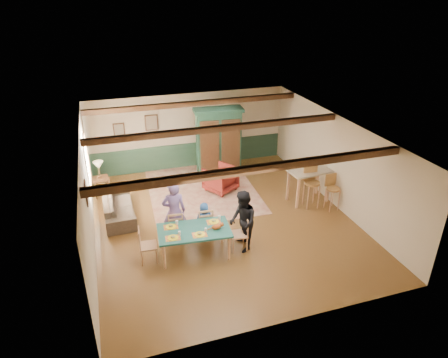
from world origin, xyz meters
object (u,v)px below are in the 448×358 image
object	(u,v)px
dining_chair_far_right	(205,222)
person_woman	(243,221)
armchair	(220,179)
person_child	(204,220)
armoire	(218,141)
bar_stool_right	(333,193)
person_man	(174,212)
table_lamp	(99,170)
dining_table	(195,242)
dining_chair_end_right	(239,233)
counter_table	(308,185)
dining_chair_far_left	(175,226)
cat	(216,226)
bar_stool_left	(312,188)
sofa	(118,206)
end_table	(102,187)
dining_chair_end_left	(148,245)

from	to	relation	value
dining_chair_far_right	person_woman	bearing A→B (deg)	139.73
armchair	person_child	bearing A→B (deg)	32.41
armoire	bar_stool_right	world-z (taller)	armoire
person_man	table_lamp	bearing A→B (deg)	-55.92
dining_table	dining_chair_far_right	bearing A→B (deg)	55.77
dining_chair_end_right	person_man	xyz separation A→B (m)	(-1.42, 0.91, 0.37)
counter_table	bar_stool_right	bearing A→B (deg)	-57.27
dining_table	dining_chair_far_left	distance (m)	0.80
table_lamp	armchair	bearing A→B (deg)	-12.60
dining_table	person_child	xyz separation A→B (m)	(0.46, 0.74, 0.12)
armoire	dining_chair_far_left	bearing A→B (deg)	-116.34
person_woman	cat	world-z (taller)	person_woman
dining_table	armoire	xyz separation A→B (m)	(1.98, 4.45, 0.80)
dining_table	bar_stool_left	world-z (taller)	bar_stool_left
bar_stool_left	dining_chair_far_left	bearing A→B (deg)	-167.37
person_child	person_man	bearing A→B (deg)	-0.00
armoire	table_lamp	distance (m)	4.07
sofa	table_lamp	world-z (taller)	table_lamp
dining_table	dining_chair_end_right	world-z (taller)	dining_chair_end_right
armchair	counter_table	world-z (taller)	counter_table
sofa	armoire	bearing A→B (deg)	-61.83
bar_stool_right	dining_table	bearing A→B (deg)	-171.29
dining_chair_end_right	table_lamp	world-z (taller)	table_lamp
armchair	end_table	size ratio (longest dim) A/B	1.49
dining_chair_far_left	person_child	distance (m)	0.78
person_child	table_lamp	bearing A→B (deg)	-46.83
person_man	armchair	distance (m)	3.05
dining_chair_end_left	person_woman	xyz separation A→B (m)	(2.31, -0.21, 0.34)
armoire	sofa	distance (m)	4.22
person_man	sofa	size ratio (longest dim) A/B	0.80
dining_chair_end_right	person_child	size ratio (longest dim) A/B	0.95
dining_chair_end_left	person_man	world-z (taller)	person_man
dining_chair_far_left	dining_chair_end_right	bearing A→B (deg)	155.08
person_man	person_woman	world-z (taller)	person_man
end_table	table_lamp	distance (m)	0.58
bar_stool_left	person_woman	bearing A→B (deg)	-147.51
dining_chair_far_right	sofa	distance (m)	2.77
counter_table	person_man	bearing A→B (deg)	-169.15
person_woman	bar_stool_right	xyz separation A→B (m)	(3.21, 1.06, -0.26)
armchair	dining_chair_end_left	bearing A→B (deg)	16.47
person_child	armchair	xyz separation A→B (m)	(1.18, 2.38, -0.08)
cat	table_lamp	world-z (taller)	table_lamp
cat	table_lamp	distance (m)	4.82
dining_chair_far_left	armoire	bearing A→B (deg)	-116.59
bar_stool_right	armchair	bearing A→B (deg)	138.65
cat	bar_stool_left	distance (m)	3.66
bar_stool_left	end_table	bearing A→B (deg)	161.11
person_woman	person_child	size ratio (longest dim) A/B	1.64
dining_chair_end_left	armoire	xyz separation A→B (m)	(3.09, 4.35, 0.71)
dining_chair_far_left	end_table	world-z (taller)	dining_chair_far_left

